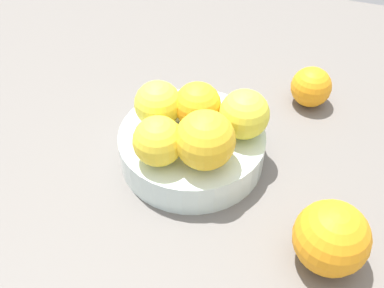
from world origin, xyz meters
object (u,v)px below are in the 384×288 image
Objects in this scene: orange_in_bowl_1 at (205,140)px; orange_in_bowl_2 at (158,104)px; orange_in_bowl_3 at (158,141)px; orange_loose_0 at (331,238)px; fruit_bowl at (192,147)px; orange_in_bowl_0 at (199,105)px; orange_in_bowl_4 at (244,114)px; orange_loose_1 at (311,87)px.

orange_in_bowl_1 is 1.18× the size of orange_in_bowl_2.
orange_loose_0 is (4.86, 22.18, -3.64)cm from orange_in_bowl_3.
orange_in_bowl_1 is 9.72cm from orange_in_bowl_2.
fruit_bowl is 3.15× the size of orange_in_bowl_0.
orange_in_bowl_1 is 0.88× the size of orange_loose_0.
orange_in_bowl_4 is at bearing 153.82° from orange_in_bowl_1.
orange_in_bowl_3 is 1.01× the size of orange_loose_1.
fruit_bowl is at bearing -144.37° from orange_in_bowl_1.
fruit_bowl is at bearing -69.92° from orange_in_bowl_4.
orange_loose_0 is (12.98, 19.49, -3.62)cm from orange_in_bowl_0.
fruit_bowl is at bearing -37.96° from orange_loose_1.
orange_in_bowl_2 is (-5.21, -8.19, -0.57)cm from orange_in_bowl_1.
orange_in_bowl_0 is at bearing -123.65° from orange_loose_0.
orange_in_bowl_1 reaches higher than orange_in_bowl_2.
orange_loose_1 is at bearing 154.12° from orange_in_bowl_1.
orange_in_bowl_4 is at bearing 97.24° from orange_in_bowl_2.
fruit_bowl is 8.94cm from orange_in_bowl_4.
orange_in_bowl_1 is at bearing -110.69° from orange_loose_0.
orange_in_bowl_3 is (6.62, 2.62, -0.00)cm from orange_in_bowl_2.
orange_loose_1 is at bearing 142.04° from fruit_bowl.
orange_loose_0 is at bearing 65.16° from orange_in_bowl_2.
orange_in_bowl_2 is at bearing -122.44° from orange_in_bowl_1.
orange_loose_0 is (6.27, 16.60, -4.22)cm from orange_in_bowl_1.
fruit_bowl is 3.00× the size of orange_in_bowl_4.
orange_loose_1 is (-16.76, 18.85, -4.77)cm from orange_in_bowl_2.
orange_loose_1 is at bearing 154.25° from orange_in_bowl_4.
orange_in_bowl_0 is 0.99× the size of orange_in_bowl_3.
fruit_bowl is 3.13× the size of orange_in_bowl_3.
orange_loose_0 is at bearing 45.86° from orange_in_bowl_4.
orange_in_bowl_3 is 11.98cm from orange_in_bowl_4.
orange_in_bowl_2 is 27.56cm from orange_loose_0.
orange_loose_1 is at bearing 145.22° from orange_in_bowl_3.
fruit_bowl is 7.68cm from orange_in_bowl_2.
orange_in_bowl_3 reaches higher than orange_loose_1.
orange_in_bowl_0 is at bearing -41.60° from orange_loose_1.
orange_loose_0 is 28.88cm from orange_loose_1.
orange_in_bowl_4 is at bearing 132.37° from orange_in_bowl_3.
orange_in_bowl_1 is at bearing -26.18° from orange_in_bowl_4.
orange_loose_1 is (-28.24, -5.94, -1.12)cm from orange_loose_0.
orange_loose_1 is at bearing -168.12° from orange_loose_0.
orange_loose_0 is at bearing 61.72° from fruit_bowl.
orange_loose_1 is at bearing 131.65° from orange_in_bowl_2.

